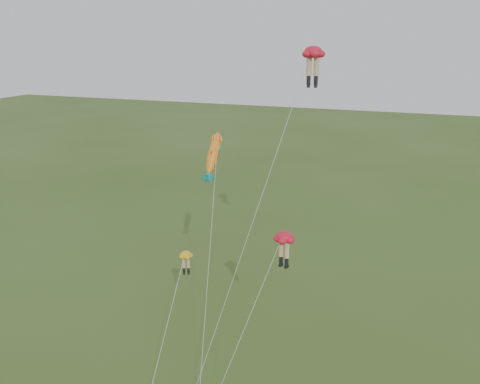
% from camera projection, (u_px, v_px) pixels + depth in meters
% --- Properties ---
extents(legs_kite_red_high, '(6.63, 8.93, 23.16)m').
position_uv_depth(legs_kite_red_high, '(311.00, 60.00, 34.97)').
color(legs_kite_red_high, red).
rests_on(legs_kite_red_high, ground).
extents(legs_kite_red_mid, '(4.66, 5.01, 12.02)m').
position_uv_depth(legs_kite_red_mid, '(283.00, 242.00, 33.56)').
color(legs_kite_red_mid, red).
rests_on(legs_kite_red_mid, ground).
extents(legs_kite_yellow, '(1.34, 7.40, 9.46)m').
position_uv_depth(legs_kite_yellow, '(184.00, 262.00, 36.97)').
color(legs_kite_yellow, gold).
rests_on(legs_kite_yellow, ground).
extents(fish_kite, '(2.82, 9.51, 17.26)m').
position_uv_depth(fish_kite, '(213.00, 154.00, 38.57)').
color(fish_kite, yellow).
rests_on(fish_kite, ground).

